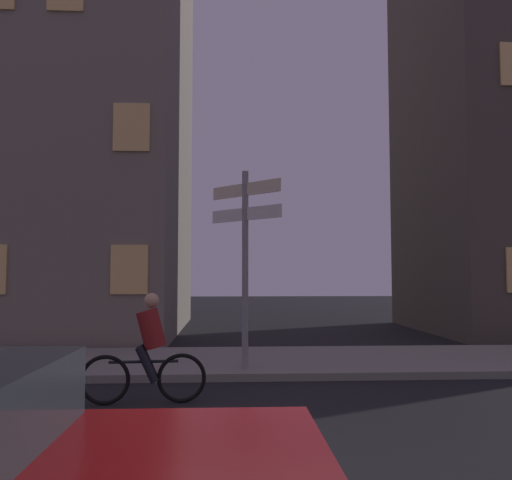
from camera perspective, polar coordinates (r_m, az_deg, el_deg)
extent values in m
cube|color=gray|center=(11.26, 0.04, -12.99)|extent=(40.00, 3.46, 0.14)
cylinder|color=gray|center=(9.93, -1.18, -3.11)|extent=(0.12, 0.12, 3.70)
cube|color=beige|center=(10.06, -1.17, 5.47)|extent=(1.24, 1.24, 0.24)
cube|color=white|center=(10.00, -1.17, 2.82)|extent=(1.27, 1.27, 0.24)
sphere|color=#F9EFCC|center=(3.50, 6.55, -23.85)|extent=(0.16, 0.16, 0.16)
torus|color=black|center=(8.18, -16.01, -14.33)|extent=(0.72, 0.11, 0.72)
torus|color=black|center=(8.10, -8.04, -14.54)|extent=(0.72, 0.11, 0.72)
cylinder|color=black|center=(8.08, -12.02, -12.73)|extent=(1.00, 0.12, 0.04)
cylinder|color=maroon|center=(8.01, -11.26, -9.39)|extent=(0.47, 0.35, 0.61)
sphere|color=tan|center=(7.98, -11.22, -6.42)|extent=(0.22, 0.22, 0.22)
cylinder|color=black|center=(7.99, -11.71, -13.05)|extent=(0.35, 0.15, 0.55)
cylinder|color=black|center=(8.17, -11.62, -12.84)|extent=(0.35, 0.15, 0.55)
cube|color=slate|center=(19.77, -20.71, 16.24)|extent=(8.44, 9.31, 17.10)
cube|color=#F2C672|center=(13.23, -13.52, -3.11)|extent=(0.90, 0.06, 1.20)
cube|color=#F2C672|center=(13.72, -13.29, 11.78)|extent=(0.90, 0.06, 1.20)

